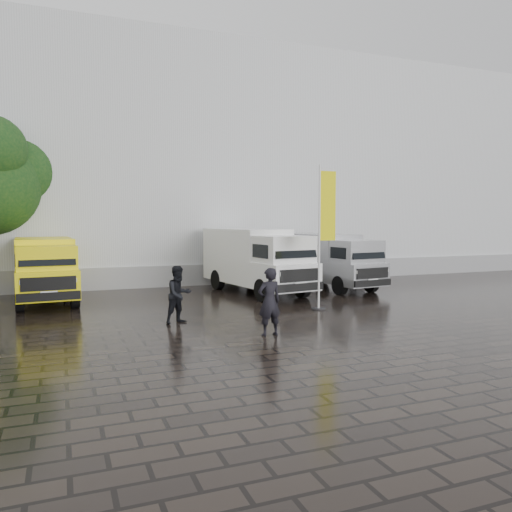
{
  "coord_description": "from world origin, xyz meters",
  "views": [
    {
      "loc": [
        -7.98,
        -15.2,
        3.12
      ],
      "look_at": [
        -1.19,
        2.2,
        1.78
      ],
      "focal_mm": 35.0,
      "sensor_mm": 36.0,
      "label": 1
    }
  ],
  "objects": [
    {
      "name": "hall_plinth",
      "position": [
        2.0,
        7.95,
        0.5
      ],
      "size": [
        44.0,
        0.15,
        1.0
      ],
      "primitive_type": "cube",
      "color": "gray",
      "rests_on": "ground"
    },
    {
      "name": "exhibition_hall",
      "position": [
        2.0,
        16.0,
        6.0
      ],
      "size": [
        44.0,
        16.0,
        12.0
      ],
      "primitive_type": "cube",
      "color": "silver",
      "rests_on": "ground"
    },
    {
      "name": "flagpole",
      "position": [
        0.55,
        0.15,
        2.81
      ],
      "size": [
        0.88,
        0.5,
        5.03
      ],
      "color": "black",
      "rests_on": "ground"
    },
    {
      "name": "person_front",
      "position": [
        -2.8,
        -2.92,
        0.92
      ],
      "size": [
        0.71,
        0.49,
        1.85
      ],
      "primitive_type": "imported",
      "rotation": [
        0.0,
        0.0,
        3.22
      ],
      "color": "black",
      "rests_on": "ground"
    },
    {
      "name": "wheelie_bin",
      "position": [
        6.56,
        7.3,
        0.52
      ],
      "size": [
        0.72,
        0.72,
        1.04
      ],
      "primitive_type": "cube",
      "rotation": [
        0.0,
        0.0,
        0.18
      ],
      "color": "black",
      "rests_on": "ground"
    },
    {
      "name": "van_white",
      "position": [
        -0.25,
        4.53,
        1.37
      ],
      "size": [
        3.09,
        6.58,
        2.74
      ],
      "primitive_type": null,
      "rotation": [
        0.0,
        0.0,
        0.16
      ],
      "color": "white",
      "rests_on": "ground"
    },
    {
      "name": "van_yellow",
      "position": [
        -8.6,
        5.14,
        1.21
      ],
      "size": [
        2.36,
        5.38,
        2.43
      ],
      "primitive_type": null,
      "rotation": [
        0.0,
        0.0,
        0.07
      ],
      "color": "yellow",
      "rests_on": "ground"
    },
    {
      "name": "ground",
      "position": [
        0.0,
        0.0,
        0.0
      ],
      "size": [
        120.0,
        120.0,
        0.0
      ],
      "primitive_type": "plane",
      "color": "black",
      "rests_on": "ground"
    },
    {
      "name": "person_tent",
      "position": [
        -4.72,
        -0.42,
        0.88
      ],
      "size": [
        1.04,
        0.94,
        1.75
      ],
      "primitive_type": "imported",
      "rotation": [
        0.0,
        0.0,
        0.39
      ],
      "color": "black",
      "rests_on": "ground"
    },
    {
      "name": "van_silver",
      "position": [
        3.41,
        4.7,
        1.24
      ],
      "size": [
        2.58,
        5.92,
        2.48
      ],
      "primitive_type": null,
      "rotation": [
        0.0,
        0.0,
        0.12
      ],
      "color": "#B2B4B7",
      "rests_on": "ground"
    }
  ]
}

